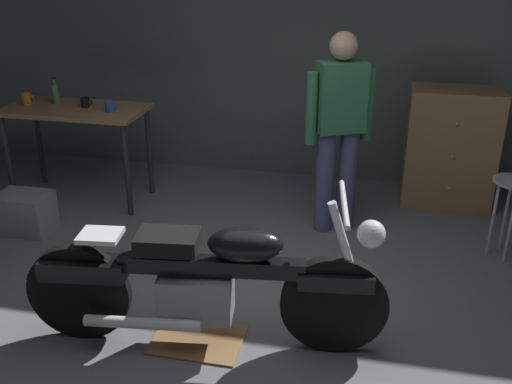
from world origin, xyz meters
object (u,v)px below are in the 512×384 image
at_px(motorcycle, 206,280).
at_px(person_standing, 339,125).
at_px(mug_orange_travel, 27,99).
at_px(bottle, 56,93).
at_px(mug_blue_enamel, 110,106).
at_px(wooden_dresser, 450,148).
at_px(mug_black_matte, 85,102).
at_px(shop_stool, 512,197).
at_px(storage_bin, 25,212).

xyz_separation_m(motorcycle, person_standing, (0.60, 1.75, 0.48)).
xyz_separation_m(mug_orange_travel, bottle, (0.24, 0.10, 0.04)).
bearing_deg(mug_blue_enamel, mug_orange_travel, 176.17).
relative_size(wooden_dresser, bottle, 4.56).
relative_size(wooden_dresser, mug_black_matte, 10.06).
distance_m(motorcycle, person_standing, 1.91).
bearing_deg(bottle, mug_orange_travel, -158.18).
relative_size(motorcycle, mug_black_matte, 19.94).
height_order(wooden_dresser, mug_blue_enamel, wooden_dresser).
relative_size(wooden_dresser, mug_blue_enamel, 9.30).
bearing_deg(shop_stool, mug_orange_travel, 175.84).
height_order(motorcycle, mug_blue_enamel, mug_blue_enamel).
bearing_deg(motorcycle, storage_bin, 142.73).
height_order(shop_stool, storage_bin, shop_stool).
xyz_separation_m(storage_bin, mug_blue_enamel, (0.54, 0.69, 0.78)).
height_order(motorcycle, shop_stool, motorcycle).
xyz_separation_m(shop_stool, storage_bin, (-3.93, -0.44, -0.33)).
relative_size(person_standing, bottle, 6.93).
distance_m(person_standing, mug_black_matte, 2.33).
distance_m(motorcycle, mug_black_matte, 2.62).
bearing_deg(person_standing, storage_bin, -12.33).
bearing_deg(shop_stool, motorcycle, -141.45).
bearing_deg(mug_orange_travel, person_standing, -2.40).
distance_m(shop_stool, wooden_dresser, 1.01).
relative_size(storage_bin, mug_orange_travel, 3.62).
bearing_deg(mug_black_matte, shop_stool, -5.43).
height_order(shop_stool, wooden_dresser, wooden_dresser).
xyz_separation_m(motorcycle, shop_stool, (1.96, 1.56, 0.05)).
height_order(shop_stool, mug_black_matte, mug_black_matte).
relative_size(motorcycle, storage_bin, 4.96).
xyz_separation_m(wooden_dresser, storage_bin, (-3.54, -1.37, -0.38)).
relative_size(shop_stool, storage_bin, 1.45).
relative_size(mug_orange_travel, mug_blue_enamel, 1.03).
height_order(wooden_dresser, storage_bin, wooden_dresser).
height_order(shop_stool, mug_orange_travel, mug_orange_travel).
bearing_deg(shop_stool, wooden_dresser, 112.30).
height_order(person_standing, shop_stool, person_standing).
distance_m(wooden_dresser, mug_orange_travel, 3.94).
bearing_deg(wooden_dresser, person_standing, -142.43).
bearing_deg(bottle, wooden_dresser, 8.34).
distance_m(wooden_dresser, storage_bin, 3.82).
distance_m(mug_black_matte, mug_blue_enamel, 0.31).
height_order(person_standing, bottle, person_standing).
bearing_deg(bottle, mug_black_matte, -9.96).
relative_size(shop_stool, mug_black_matte, 5.85).
bearing_deg(storage_bin, person_standing, 13.65).
distance_m(person_standing, shop_stool, 1.44).
bearing_deg(shop_stool, storage_bin, -173.66).
bearing_deg(mug_black_matte, person_standing, -3.99).
bearing_deg(mug_blue_enamel, mug_black_matte, 161.36).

